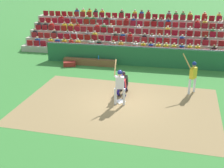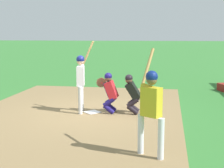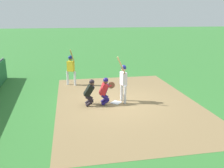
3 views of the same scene
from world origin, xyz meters
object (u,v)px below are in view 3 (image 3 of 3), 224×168
object	(u,v)px
home_plate_marker	(116,102)
batter_at_plate	(123,79)
catcher_crouching	(105,89)
home_plate_umpire	(90,91)
on_deck_batter	(71,67)

from	to	relation	value
home_plate_marker	batter_at_plate	xyz separation A→B (m)	(-0.02, 0.35, 1.12)
catcher_crouching	home_plate_umpire	size ratio (longest dim) A/B	1.04
catcher_crouching	on_deck_batter	xyz separation A→B (m)	(-3.65, -1.32, 0.39)
home_plate_marker	on_deck_batter	bearing A→B (deg)	-152.64
home_plate_umpire	on_deck_batter	xyz separation A→B (m)	(-3.64, -0.60, 0.43)
home_plate_marker	on_deck_batter	world-z (taller)	on_deck_batter
on_deck_batter	catcher_crouching	bearing A→B (deg)	19.84
home_plate_marker	catcher_crouching	distance (m)	0.89
catcher_crouching	home_plate_umpire	distance (m)	0.71
catcher_crouching	home_plate_umpire	xyz separation A→B (m)	(-0.01, -0.71, -0.04)
on_deck_batter	home_plate_umpire	bearing A→B (deg)	9.42
catcher_crouching	home_plate_marker	bearing A→B (deg)	95.13
home_plate_marker	home_plate_umpire	bearing A→B (deg)	-88.12
batter_at_plate	on_deck_batter	world-z (taller)	batter_at_plate
catcher_crouching	on_deck_batter	size ratio (longest dim) A/B	0.59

